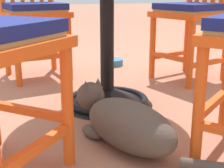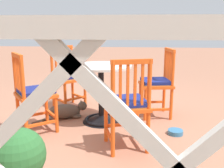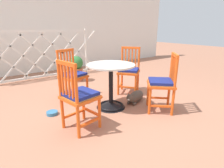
{
  "view_description": "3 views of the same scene",
  "coord_description": "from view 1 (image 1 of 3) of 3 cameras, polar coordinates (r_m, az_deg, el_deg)",
  "views": [
    {
      "loc": [
        1.66,
        -0.45,
        0.59
      ],
      "look_at": [
        0.22,
        0.02,
        0.15
      ],
      "focal_mm": 52.81,
      "sensor_mm": 36.0,
      "label": 1
    },
    {
      "loc": [
        -0.36,
        3.09,
        1.19
      ],
      "look_at": [
        -0.06,
        0.06,
        0.5
      ],
      "focal_mm": 40.89,
      "sensor_mm": 36.0,
      "label": 2
    },
    {
      "loc": [
        -1.55,
        -2.22,
        1.28
      ],
      "look_at": [
        0.19,
        0.16,
        0.35
      ],
      "focal_mm": 28.95,
      "sensor_mm": 36.0,
      "label": 3
    }
  ],
  "objects": [
    {
      "name": "orange_chair_near_fence",
      "position": [
        2.31,
        -13.41,
        12.1
      ],
      "size": [
        0.46,
        0.46,
        0.91
      ],
      "color": "#EA5619",
      "rests_on": "ground_plane"
    },
    {
      "name": "orange_chair_by_planter",
      "position": [
        2.27,
        13.85,
        12.0
      ],
      "size": [
        0.5,
        0.5,
        0.91
      ],
      "color": "#EA5619",
      "rests_on": "ground_plane"
    },
    {
      "name": "cafe_table",
      "position": [
        1.69,
        -0.86,
        5.63
      ],
      "size": [
        0.76,
        0.76,
        0.73
      ],
      "color": "black",
      "rests_on": "ground_plane"
    },
    {
      "name": "ground_plane",
      "position": [
        1.82,
        -2.56,
        -2.85
      ],
      "size": [
        24.0,
        24.0,
        0.0
      ],
      "primitive_type": "plane",
      "color": "#A36B51"
    },
    {
      "name": "pet_water_bowl",
      "position": [
        2.66,
        0.07,
        3.8
      ],
      "size": [
        0.17,
        0.17,
        0.05
      ],
      "primitive_type": "cylinder",
      "color": "teal",
      "rests_on": "ground_plane"
    },
    {
      "name": "tabby_cat",
      "position": [
        1.28,
        1.94,
        -6.69
      ],
      "size": [
        0.63,
        0.48,
        0.23
      ],
      "color": "#4C4238",
      "rests_on": "ground_plane"
    }
  ]
}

